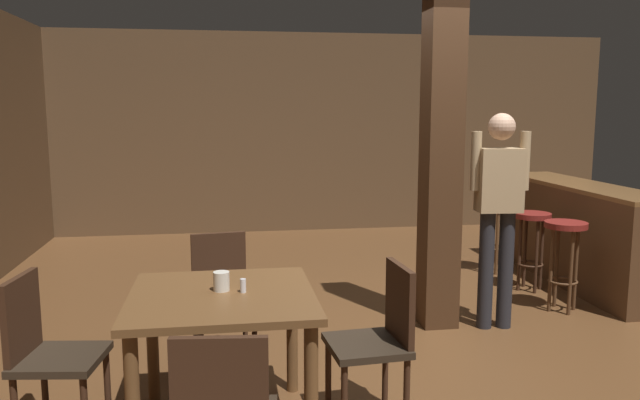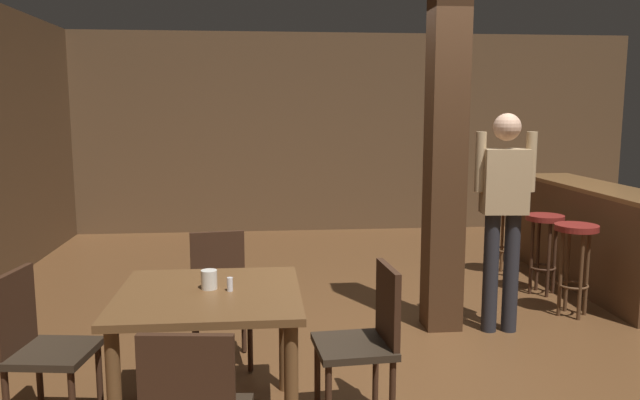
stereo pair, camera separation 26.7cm
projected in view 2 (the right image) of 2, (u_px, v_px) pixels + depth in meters
ground_plane at (445, 342)px, 4.73m from camera, size 10.80×10.80×0.00m
wall_back at (356, 133)px, 8.96m from camera, size 8.00×0.10×2.80m
pillar at (445, 154)px, 4.86m from camera, size 0.28×0.28×2.80m
dining_table at (210, 314)px, 3.38m from camera, size 0.98×0.98×0.78m
chair_north at (220, 291)px, 4.31m from camera, size 0.48×0.48×0.89m
chair_west at (38, 342)px, 3.36m from camera, size 0.47×0.47×0.89m
chair_east at (367, 336)px, 3.46m from camera, size 0.45×0.45×0.89m
napkin_cup at (209, 280)px, 3.41m from camera, size 0.09×0.09×0.10m
salt_shaker at (230, 284)px, 3.37m from camera, size 0.03×0.03×0.08m
standing_person at (504, 207)px, 4.82m from camera, size 0.47×0.23×1.72m
bar_counter at (587, 236)px, 6.12m from camera, size 0.56×2.39×1.01m
bar_stool_near at (575, 248)px, 5.25m from camera, size 0.36×0.36×0.79m
bar_stool_mid at (544, 235)px, 5.88m from camera, size 0.35×0.35×0.76m
bar_stool_far at (507, 219)px, 6.56m from camera, size 0.36×0.36×0.80m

